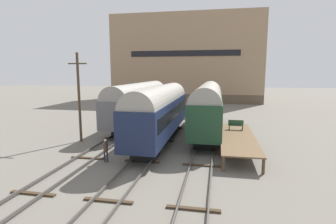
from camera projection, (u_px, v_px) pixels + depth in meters
ground_plane at (152, 150)px, 21.94m from camera, size 200.00×200.00×0.00m
track_left at (104, 146)px, 22.72m from camera, size 2.60×60.00×0.26m
track_middle at (152, 149)px, 21.92m from camera, size 2.60×60.00×0.26m
track_right at (204, 151)px, 21.13m from camera, size 2.60×60.00×0.26m
train_car_green at (208, 105)px, 27.94m from camera, size 2.86×16.89×5.32m
train_car_navy at (160, 110)px, 24.59m from camera, size 2.85×15.72×5.26m
train_car_grey at (140, 101)px, 32.65m from camera, size 3.04×17.80×5.20m
station_platform at (237, 137)px, 22.11m from camera, size 2.82×11.07×1.12m
bench at (236, 125)px, 24.61m from camera, size 1.40×0.40×0.91m
person_worker at (106, 148)px, 18.94m from camera, size 0.32×0.32×1.70m
utility_pole at (79, 96)px, 24.20m from camera, size 1.80×0.24×8.25m
warehouse_building at (188, 60)px, 61.44m from camera, size 32.86×13.71×18.98m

